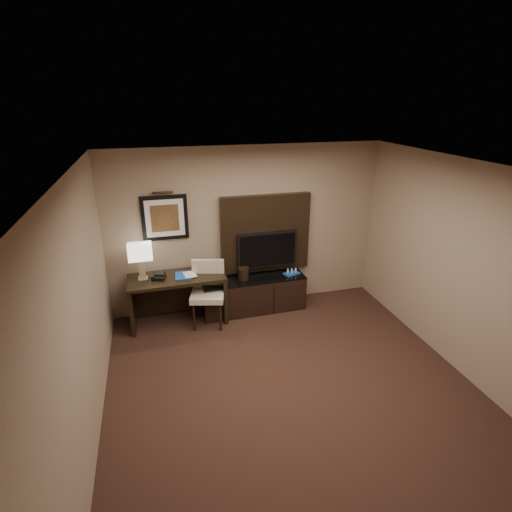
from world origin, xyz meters
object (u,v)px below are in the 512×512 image
object	(u,v)px
desk	(178,299)
credenza	(254,294)
table_lamp	(141,261)
minibar_tray	(292,271)
desk_phone	(159,276)
ice_bucket	(243,274)
tv	(267,250)
desk_chair	(208,294)

from	to	relation	value
desk	credenza	xyz separation A→B (m)	(1.24, 0.05, -0.10)
table_lamp	minibar_tray	size ratio (longest dim) A/B	2.24
table_lamp	desk_phone	xyz separation A→B (m)	(0.24, -0.07, -0.25)
desk	ice_bucket	bearing A→B (deg)	1.86
minibar_tray	ice_bucket	bearing A→B (deg)	179.25
desk	minibar_tray	size ratio (longest dim) A/B	5.57
desk_phone	ice_bucket	size ratio (longest dim) A/B	0.93
credenza	ice_bucket	xyz separation A→B (m)	(-0.17, 0.01, 0.40)
desk_phone	ice_bucket	xyz separation A→B (m)	(1.34, 0.08, -0.15)
desk	ice_bucket	xyz separation A→B (m)	(1.07, 0.06, 0.29)
desk	credenza	bearing A→B (deg)	0.93
tv	minibar_tray	xyz separation A→B (m)	(0.40, -0.14, -0.38)
desk_chair	desk_phone	world-z (taller)	desk_chair
credenza	desk_phone	world-z (taller)	desk_phone
desk_chair	minibar_tray	xyz separation A→B (m)	(1.47, 0.25, 0.11)
desk	ice_bucket	size ratio (longest dim) A/B	7.33
credenza	desk_phone	xyz separation A→B (m)	(-1.51, -0.07, 0.55)
desk	minibar_tray	world-z (taller)	desk
desk	desk_chair	xyz separation A→B (m)	(0.44, -0.20, 0.13)
tv	minibar_tray	size ratio (longest dim) A/B	3.76
desk_phone	minibar_tray	xyz separation A→B (m)	(2.17, 0.07, -0.20)
credenza	desk_phone	size ratio (longest dim) A/B	9.12
minibar_tray	table_lamp	bearing A→B (deg)	-180.00
tv	ice_bucket	distance (m)	0.56
desk_phone	ice_bucket	distance (m)	1.35
table_lamp	desk_chair	bearing A→B (deg)	-14.77
tv	desk	bearing A→B (deg)	-172.83
desk_chair	table_lamp	size ratio (longest dim) A/B	1.77
desk_phone	minibar_tray	world-z (taller)	desk_phone
credenza	desk_chair	world-z (taller)	desk_chair
table_lamp	tv	bearing A→B (deg)	4.00
desk_phone	ice_bucket	bearing A→B (deg)	22.23
tv	ice_bucket	xyz separation A→B (m)	(-0.44, -0.13, -0.33)
credenza	table_lamp	size ratio (longest dim) A/B	2.88
table_lamp	ice_bucket	world-z (taller)	table_lamp
tv	desk_chair	distance (m)	1.24
desk_chair	minibar_tray	size ratio (longest dim) A/B	3.95
tv	ice_bucket	bearing A→B (deg)	-163.51
desk	desk_phone	world-z (taller)	desk_phone
table_lamp	minibar_tray	xyz separation A→B (m)	(2.41, 0.00, -0.45)
credenza	desk_chair	bearing A→B (deg)	-163.84
desk_chair	ice_bucket	world-z (taller)	desk_chair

